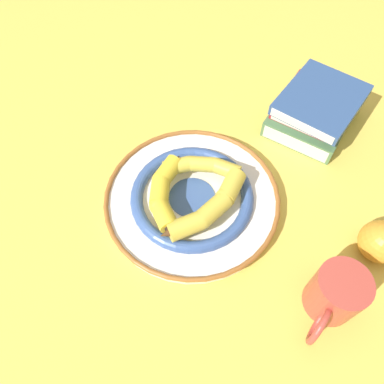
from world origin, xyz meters
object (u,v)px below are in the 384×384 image
banana_c (209,208)px  book_stack (314,109)px  apple (381,242)px  decorative_bowl (192,198)px  banana_b (164,190)px  coffee_mug (335,294)px  banana_a (203,166)px

banana_c → book_stack: (-0.27, -0.22, -0.01)m
banana_c → book_stack: book_stack is taller
book_stack → apple: size_ratio=2.83×
decorative_bowl → banana_b: (0.05, -0.00, 0.04)m
banana_c → coffee_mug: 0.25m
coffee_mug → book_stack: bearing=-149.5°
banana_a → coffee_mug: bearing=133.6°
book_stack → coffee_mug: (0.10, 0.40, 0.01)m
decorative_bowl → apple: 0.35m
decorative_bowl → banana_b: 0.06m
apple → coffee_mug: bearing=35.2°
decorative_bowl → book_stack: book_stack is taller
banana_b → banana_c: same height
coffee_mug → banana_b: bearing=-88.3°
banana_a → banana_c: bearing=99.5°
decorative_bowl → apple: bearing=155.0°
coffee_mug → decorative_bowl: bearing=-94.8°
banana_c → banana_b: bearing=110.6°
book_stack → apple: apple is taller
banana_b → coffee_mug: coffee_mug is taller
banana_b → book_stack: bearing=127.1°
banana_a → decorative_bowl: bearing=71.0°
banana_b → apple: 0.40m
banana_b → banana_c: size_ratio=0.98×
apple → banana_b: bearing=-22.0°
decorative_bowl → banana_c: banana_c is taller
banana_a → coffee_mug: (-0.17, 0.28, -0.00)m
decorative_bowl → banana_c: (-0.02, 0.05, 0.04)m
decorative_bowl → banana_a: 0.07m
banana_c → book_stack: bearing=3.0°
banana_a → banana_b: 0.09m
decorative_bowl → book_stack: bearing=-149.3°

